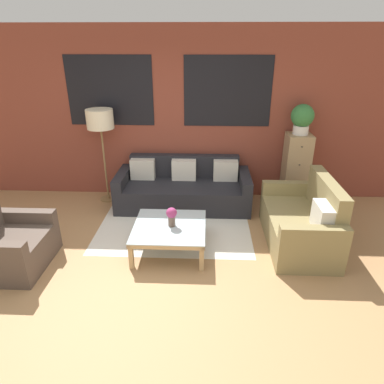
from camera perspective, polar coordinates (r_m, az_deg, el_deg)
ground_plane at (r=4.19m, az=-6.84°, el=-13.81°), size 16.00×16.00×0.00m
wall_back_brick at (r=5.84m, az=-3.80°, el=12.63°), size 8.40×0.09×2.80m
rug at (r=5.15m, az=-2.96°, el=-5.75°), size 2.23×1.62×0.00m
couch_dark at (r=5.70m, az=-1.42°, el=0.50°), size 2.17×0.88×0.78m
settee_vintage at (r=4.84m, az=17.90°, el=-4.91°), size 0.80×1.49×0.92m
armchair_corner at (r=4.74m, az=-28.19°, el=-7.90°), size 0.80×0.92×0.84m
coffee_table at (r=4.47m, az=-3.75°, el=-6.18°), size 0.93×0.93×0.36m
floor_lamp at (r=5.75m, az=-15.06°, el=11.19°), size 0.43×0.43×1.56m
drawer_cabinet at (r=5.95m, az=16.87°, el=3.67°), size 0.39×0.42×1.18m
potted_plant at (r=5.73m, az=17.89°, el=11.68°), size 0.36×0.36×0.47m
flower_vase at (r=4.37m, az=-3.42°, el=-3.91°), size 0.14×0.14×0.26m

